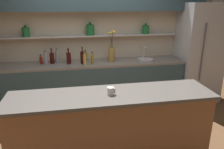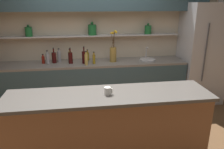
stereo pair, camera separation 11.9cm
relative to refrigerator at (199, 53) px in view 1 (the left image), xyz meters
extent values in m
plane|color=brown|center=(-2.18, -1.20, -1.02)|extent=(12.00, 12.00, 0.00)
cube|color=beige|center=(-2.18, 0.40, 0.28)|extent=(5.20, 0.10, 2.60)
cube|color=#B7B7BC|center=(-2.27, 0.26, 0.39)|extent=(3.58, 0.18, 0.02)
cylinder|color=#19602D|center=(-3.46, 0.25, 0.49)|extent=(0.13, 0.13, 0.17)
sphere|color=#19602D|center=(-3.46, 0.25, 0.60)|extent=(0.05, 0.05, 0.05)
cylinder|color=#19602D|center=(-2.25, 0.25, 0.50)|extent=(0.16, 0.16, 0.20)
sphere|color=#19602D|center=(-2.25, 0.25, 0.63)|extent=(0.06, 0.06, 0.06)
cylinder|color=#19602D|center=(-1.11, 0.25, 0.48)|extent=(0.14, 0.14, 0.17)
sphere|color=#19602D|center=(-1.11, 0.25, 0.59)|extent=(0.05, 0.05, 0.05)
cube|color=#334C56|center=(-2.27, 0.04, -0.58)|extent=(3.68, 0.62, 0.88)
cube|color=slate|center=(-2.27, 0.04, -0.12)|extent=(3.68, 0.62, 0.04)
cube|color=#99603D|center=(-2.18, -1.78, -0.53)|extent=(2.39, 0.55, 0.98)
cube|color=#56514C|center=(-2.18, -1.78, -0.02)|extent=(2.45, 0.61, 0.04)
cube|color=#B7B7BC|center=(0.00, 0.00, 0.00)|extent=(0.83, 0.70, 2.04)
cylinder|color=#4C4C51|center=(-0.15, -0.37, 0.10)|extent=(0.02, 0.02, 1.12)
cylinder|color=olive|center=(-1.86, 0.03, 0.04)|extent=(0.13, 0.13, 0.28)
cylinder|color=#4C3319|center=(-1.88, 0.02, 0.33)|extent=(0.05, 0.07, 0.28)
sphere|color=yellow|center=(-1.91, -0.01, 0.47)|extent=(0.04, 0.04, 0.04)
cylinder|color=#4C3319|center=(-1.85, 0.04, 0.34)|extent=(0.03, 0.04, 0.30)
sphere|color=yellow|center=(-1.82, 0.06, 0.49)|extent=(0.05, 0.05, 0.05)
cylinder|color=#4C3319|center=(-1.85, 0.02, 0.33)|extent=(0.02, 0.04, 0.30)
sphere|color=yellow|center=(-1.81, 0.01, 0.48)|extent=(0.05, 0.05, 0.05)
cylinder|color=#4C3319|center=(-1.86, 0.03, 0.32)|extent=(0.06, 0.01, 0.27)
sphere|color=yellow|center=(-1.86, 0.07, 0.46)|extent=(0.05, 0.05, 0.05)
cylinder|color=#B7B7BC|center=(-1.15, 0.04, -0.09)|extent=(0.33, 0.33, 0.02)
cylinder|color=#B7B7BC|center=(-1.15, 0.16, 0.03)|extent=(0.02, 0.02, 0.22)
cylinder|color=#B7B7BC|center=(-1.15, 0.10, 0.14)|extent=(0.02, 0.12, 0.02)
cylinder|color=#380C0C|center=(-3.01, 0.10, 0.00)|extent=(0.08, 0.08, 0.20)
cylinder|color=#380C0C|center=(-3.01, 0.10, 0.14)|extent=(0.02, 0.02, 0.08)
cylinder|color=black|center=(-3.01, 0.10, 0.19)|extent=(0.03, 0.03, 0.01)
cylinder|color=tan|center=(-2.71, 0.15, 0.00)|extent=(0.07, 0.07, 0.20)
cylinder|color=tan|center=(-2.71, 0.15, 0.12)|extent=(0.03, 0.03, 0.04)
cylinder|color=black|center=(-2.71, 0.15, 0.15)|extent=(0.03, 0.03, 0.01)
cylinder|color=#380C0C|center=(-2.43, -0.01, 0.01)|extent=(0.08, 0.08, 0.23)
cylinder|color=#380C0C|center=(-2.43, -0.01, 0.17)|extent=(0.02, 0.02, 0.08)
cylinder|color=black|center=(-2.43, -0.01, 0.22)|extent=(0.03, 0.03, 0.01)
cylinder|color=gray|center=(-3.12, 0.04, 0.00)|extent=(0.07, 0.07, 0.20)
cylinder|color=gray|center=(-3.12, 0.04, 0.12)|extent=(0.03, 0.03, 0.04)
cylinder|color=black|center=(-3.12, 0.04, 0.15)|extent=(0.03, 0.03, 0.01)
cylinder|color=maroon|center=(-3.21, 0.09, -0.03)|extent=(0.06, 0.06, 0.14)
cylinder|color=maroon|center=(-3.21, 0.09, 0.05)|extent=(0.03, 0.03, 0.04)
cylinder|color=black|center=(-3.21, 0.09, 0.08)|extent=(0.03, 0.03, 0.01)
cylinder|color=olive|center=(-2.36, 0.20, -0.02)|extent=(0.07, 0.07, 0.16)
cylinder|color=olive|center=(-2.36, 0.20, 0.08)|extent=(0.03, 0.03, 0.05)
cylinder|color=black|center=(-2.36, 0.20, 0.11)|extent=(0.03, 0.03, 0.01)
cylinder|color=#380C0C|center=(-2.69, 0.01, 0.01)|extent=(0.08, 0.08, 0.21)
cylinder|color=#380C0C|center=(-2.69, 0.01, 0.15)|extent=(0.02, 0.02, 0.08)
cylinder|color=black|center=(-2.69, 0.01, 0.20)|extent=(0.03, 0.03, 0.01)
cylinder|color=olive|center=(-2.25, -0.07, -0.02)|extent=(0.05, 0.05, 0.17)
cylinder|color=olive|center=(-2.25, -0.07, 0.09)|extent=(0.03, 0.03, 0.05)
cylinder|color=black|center=(-2.25, -0.07, 0.13)|extent=(0.03, 0.03, 0.01)
cylinder|color=gray|center=(-2.92, 0.17, 0.00)|extent=(0.07, 0.07, 0.21)
cylinder|color=gray|center=(-2.92, 0.17, 0.13)|extent=(0.03, 0.03, 0.04)
cylinder|color=black|center=(-2.92, 0.17, 0.16)|extent=(0.03, 0.03, 0.01)
cylinder|color=tan|center=(-2.40, -0.14, 0.00)|extent=(0.06, 0.06, 0.20)
cylinder|color=tan|center=(-2.40, -0.14, 0.13)|extent=(0.03, 0.03, 0.04)
cylinder|color=black|center=(-2.40, -0.14, 0.16)|extent=(0.03, 0.03, 0.01)
cylinder|color=silver|center=(-2.20, -1.80, 0.05)|extent=(0.08, 0.08, 0.09)
cube|color=silver|center=(-2.15, -1.80, 0.05)|extent=(0.02, 0.01, 0.06)
camera|label=1|loc=(-2.60, -4.10, 1.03)|focal=35.00mm
camera|label=2|loc=(-2.48, -4.12, 1.03)|focal=35.00mm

